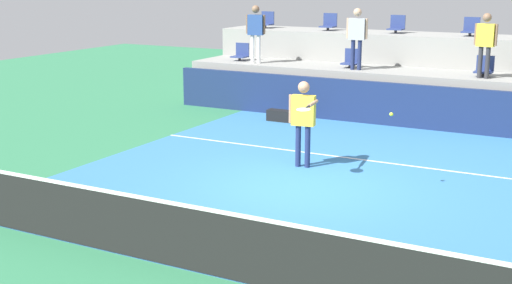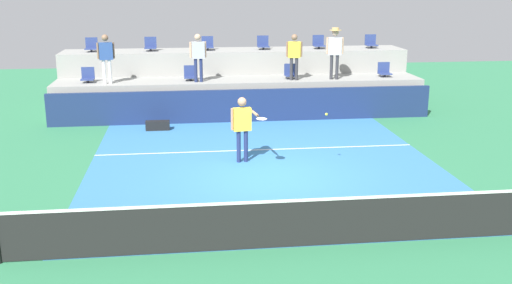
{
  "view_description": "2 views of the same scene",
  "coord_description": "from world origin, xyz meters",
  "px_view_note": "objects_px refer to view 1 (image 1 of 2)",
  "views": [
    {
      "loc": [
        5.05,
        -11.04,
        3.77
      ],
      "look_at": [
        -0.33,
        -1.02,
        1.04
      ],
      "focal_mm": 48.93,
      "sensor_mm": 36.0,
      "label": 1
    },
    {
      "loc": [
        -2.0,
        -13.64,
        4.62
      ],
      "look_at": [
        -0.43,
        -0.82,
        1.12
      ],
      "focal_mm": 41.67,
      "sensor_mm": 36.0,
      "label": 2
    }
  ],
  "objects_px": {
    "stadium_chair_lower_far_left": "(241,53)",
    "stadium_chair_upper_mid_right": "(471,28)",
    "spectator_leaning_on_rail": "(486,40)",
    "spectator_in_grey": "(357,33)",
    "stadium_chair_upper_mid_left": "(397,26)",
    "tennis_player": "(303,115)",
    "stadium_chair_upper_left": "(329,23)",
    "stadium_chair_lower_left": "(351,60)",
    "equipment_bag": "(281,116)",
    "stadium_chair_upper_far_left": "(266,21)",
    "tennis_ball": "(391,114)",
    "stadium_chair_lower_right": "(484,68)",
    "spectator_in_white": "(256,29)"
  },
  "relations": [
    {
      "from": "stadium_chair_upper_mid_left",
      "to": "tennis_player",
      "type": "height_order",
      "value": "stadium_chair_upper_mid_left"
    },
    {
      "from": "stadium_chair_lower_left",
      "to": "tennis_player",
      "type": "relative_size",
      "value": 0.3
    },
    {
      "from": "stadium_chair_lower_far_left",
      "to": "stadium_chair_lower_right",
      "type": "xyz_separation_m",
      "value": [
        7.1,
        0.0,
        0.0
      ]
    },
    {
      "from": "stadium_chair_upper_far_left",
      "to": "tennis_player",
      "type": "relative_size",
      "value": 0.3
    },
    {
      "from": "stadium_chair_upper_far_left",
      "to": "spectator_leaning_on_rail",
      "type": "bearing_deg",
      "value": -16.84
    },
    {
      "from": "stadium_chair_upper_mid_left",
      "to": "spectator_leaning_on_rail",
      "type": "relative_size",
      "value": 0.32
    },
    {
      "from": "stadium_chair_lower_far_left",
      "to": "tennis_ball",
      "type": "distance_m",
      "value": 9.56
    },
    {
      "from": "tennis_player",
      "to": "tennis_ball",
      "type": "relative_size",
      "value": 25.55
    },
    {
      "from": "tennis_ball",
      "to": "stadium_chair_lower_right",
      "type": "bearing_deg",
      "value": 87.39
    },
    {
      "from": "tennis_player",
      "to": "spectator_leaning_on_rail",
      "type": "distance_m",
      "value": 6.15
    },
    {
      "from": "tennis_player",
      "to": "stadium_chair_upper_mid_left",
      "type": "bearing_deg",
      "value": 94.06
    },
    {
      "from": "stadium_chair_lower_left",
      "to": "stadium_chair_lower_right",
      "type": "xyz_separation_m",
      "value": [
        3.58,
        0.0,
        0.0
      ]
    },
    {
      "from": "spectator_leaning_on_rail",
      "to": "spectator_in_grey",
      "type": "bearing_deg",
      "value": 180.0
    },
    {
      "from": "stadium_chair_lower_far_left",
      "to": "stadium_chair_upper_far_left",
      "type": "height_order",
      "value": "stadium_chair_upper_far_left"
    },
    {
      "from": "stadium_chair_upper_mid_right",
      "to": "spectator_leaning_on_rail",
      "type": "distance_m",
      "value": 2.33
    },
    {
      "from": "spectator_in_grey",
      "to": "stadium_chair_upper_far_left",
      "type": "bearing_deg",
      "value": 150.55
    },
    {
      "from": "tennis_ball",
      "to": "stadium_chair_upper_mid_right",
      "type": "bearing_deg",
      "value": 93.05
    },
    {
      "from": "stadium_chair_lower_far_left",
      "to": "stadium_chair_upper_far_left",
      "type": "bearing_deg",
      "value": 92.3
    },
    {
      "from": "stadium_chair_upper_left",
      "to": "spectator_in_white",
      "type": "xyz_separation_m",
      "value": [
        -1.38,
        -2.18,
        -0.07
      ]
    },
    {
      "from": "stadium_chair_lower_left",
      "to": "spectator_leaning_on_rail",
      "type": "bearing_deg",
      "value": -6.04
    },
    {
      "from": "equipment_bag",
      "to": "stadium_chair_upper_mid_right",
      "type": "bearing_deg",
      "value": 44.74
    },
    {
      "from": "stadium_chair_upper_left",
      "to": "tennis_player",
      "type": "relative_size",
      "value": 0.3
    },
    {
      "from": "stadium_chair_upper_mid_right",
      "to": "stadium_chair_lower_far_left",
      "type": "bearing_deg",
      "value": -164.14
    },
    {
      "from": "stadium_chair_upper_far_left",
      "to": "stadium_chair_lower_far_left",
      "type": "bearing_deg",
      "value": -87.7
    },
    {
      "from": "stadium_chair_lower_right",
      "to": "tennis_ball",
      "type": "xyz_separation_m",
      "value": [
        -0.31,
        -6.72,
        -0.05
      ]
    },
    {
      "from": "spectator_in_grey",
      "to": "tennis_ball",
      "type": "xyz_separation_m",
      "value": [
        3.0,
        -6.34,
        -0.83
      ]
    },
    {
      "from": "stadium_chair_lower_right",
      "to": "equipment_bag",
      "type": "distance_m",
      "value": 5.31
    },
    {
      "from": "stadium_chair_upper_mid_left",
      "to": "tennis_ball",
      "type": "xyz_separation_m",
      "value": [
        2.57,
        -8.52,
        -0.9
      ]
    },
    {
      "from": "stadium_chair_lower_far_left",
      "to": "stadium_chair_upper_left",
      "type": "xyz_separation_m",
      "value": [
        2.09,
        1.8,
        0.85
      ]
    },
    {
      "from": "stadium_chair_upper_mid_right",
      "to": "tennis_player",
      "type": "height_order",
      "value": "stadium_chair_upper_mid_right"
    },
    {
      "from": "tennis_ball",
      "to": "tennis_player",
      "type": "bearing_deg",
      "value": 158.96
    },
    {
      "from": "stadium_chair_upper_left",
      "to": "spectator_in_grey",
      "type": "xyz_separation_m",
      "value": [
        1.71,
        -2.18,
        -0.08
      ]
    },
    {
      "from": "stadium_chair_upper_mid_right",
      "to": "spectator_in_white",
      "type": "height_order",
      "value": "spectator_in_white"
    },
    {
      "from": "stadium_chair_lower_right",
      "to": "spectator_leaning_on_rail",
      "type": "distance_m",
      "value": 0.84
    },
    {
      "from": "stadium_chair_upper_far_left",
      "to": "tennis_ball",
      "type": "height_order",
      "value": "stadium_chair_upper_far_left"
    },
    {
      "from": "stadium_chair_upper_far_left",
      "to": "spectator_in_grey",
      "type": "relative_size",
      "value": 0.32
    },
    {
      "from": "stadium_chair_lower_right",
      "to": "spectator_in_grey",
      "type": "bearing_deg",
      "value": -173.37
    },
    {
      "from": "stadium_chair_lower_far_left",
      "to": "stadium_chair_upper_mid_right",
      "type": "xyz_separation_m",
      "value": [
        6.34,
        1.8,
        0.85
      ]
    },
    {
      "from": "stadium_chair_lower_right",
      "to": "stadium_chair_upper_mid_left",
      "type": "xyz_separation_m",
      "value": [
        -2.88,
        1.8,
        0.85
      ]
    },
    {
      "from": "stadium_chair_upper_mid_left",
      "to": "stadium_chair_upper_mid_right",
      "type": "xyz_separation_m",
      "value": [
        2.12,
        0.0,
        0.0
      ]
    },
    {
      "from": "stadium_chair_upper_mid_right",
      "to": "equipment_bag",
      "type": "height_order",
      "value": "stadium_chair_upper_mid_right"
    },
    {
      "from": "stadium_chair_upper_left",
      "to": "spectator_leaning_on_rail",
      "type": "relative_size",
      "value": 0.32
    },
    {
      "from": "stadium_chair_lower_left",
      "to": "stadium_chair_upper_mid_left",
      "type": "distance_m",
      "value": 2.11
    },
    {
      "from": "stadium_chair_upper_left",
      "to": "spectator_in_white",
      "type": "relative_size",
      "value": 0.31
    },
    {
      "from": "stadium_chair_lower_right",
      "to": "stadium_chair_upper_mid_left",
      "type": "relative_size",
      "value": 1.0
    },
    {
      "from": "spectator_in_white",
      "to": "tennis_ball",
      "type": "distance_m",
      "value": 8.82
    },
    {
      "from": "stadium_chair_upper_left",
      "to": "spectator_leaning_on_rail",
      "type": "xyz_separation_m",
      "value": [
        5.06,
        -2.18,
        -0.11
      ]
    },
    {
      "from": "stadium_chair_lower_far_left",
      "to": "stadium_chair_upper_mid_left",
      "type": "bearing_deg",
      "value": 23.11
    },
    {
      "from": "stadium_chair_lower_left",
      "to": "equipment_bag",
      "type": "relative_size",
      "value": 0.68
    },
    {
      "from": "spectator_in_grey",
      "to": "tennis_ball",
      "type": "relative_size",
      "value": 24.26
    }
  ]
}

